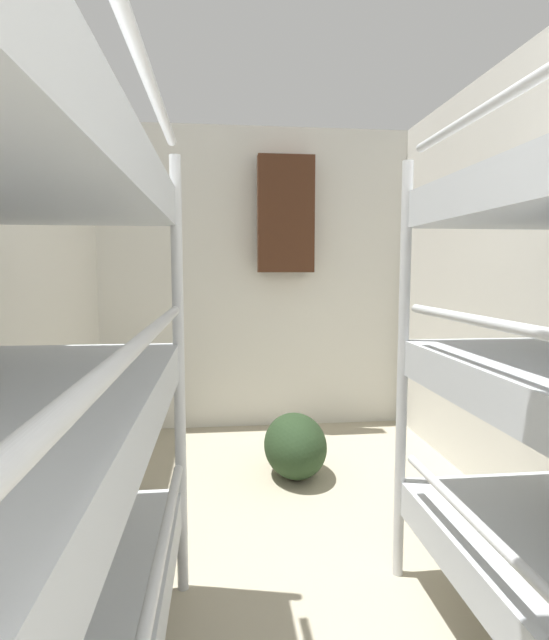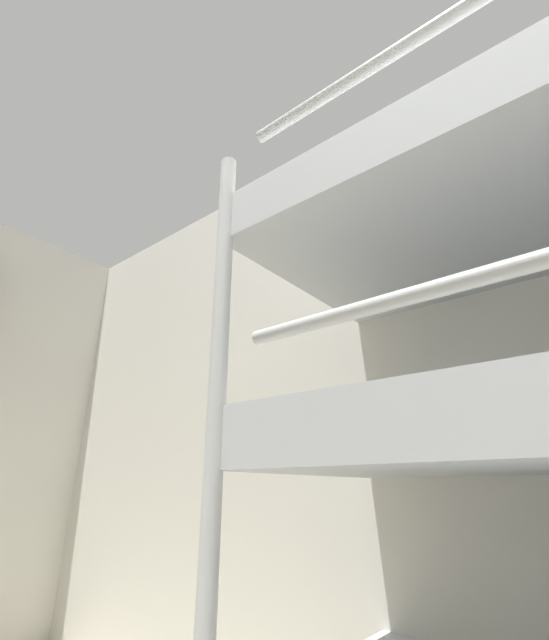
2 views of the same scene
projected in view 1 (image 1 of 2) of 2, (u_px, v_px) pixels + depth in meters
wall_back at (255, 280)px, 4.07m from camera, size 2.61×0.06×2.43m
duffel_bag at (295, 445)px, 3.14m from camera, size 0.39×0.55×0.39m
hanging_coat at (286, 215)px, 3.90m from camera, size 0.44×0.12×0.90m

